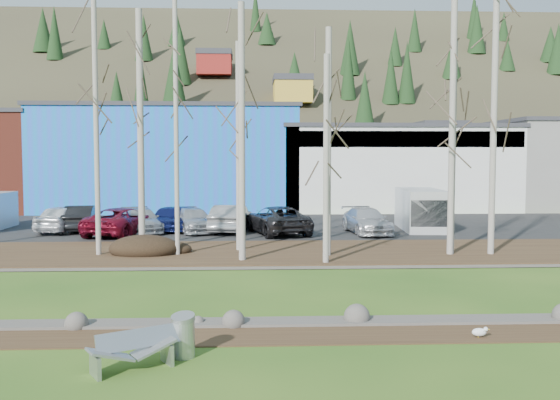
{
  "coord_description": "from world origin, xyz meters",
  "views": [
    {
      "loc": [
        0.5,
        -12.68,
        4.32
      ],
      "look_at": [
        1.68,
        13.29,
        2.5
      ],
      "focal_mm": 40.0,
      "sensor_mm": 36.0,
      "label": 1
    }
  ],
  "objects_px": {
    "seagull": "(480,332)",
    "car_1": "(81,218)",
    "bench_damaged": "(134,350)",
    "car_2": "(123,221)",
    "car_5": "(231,218)",
    "van_white": "(422,210)",
    "car_0": "(64,218)",
    "car_6": "(277,220)",
    "litter_bin": "(183,338)",
    "car_7": "(367,221)",
    "car_9": "(181,218)",
    "car_4": "(169,218)",
    "car_3": "(141,220)",
    "car_8": "(193,220)"
  },
  "relations": [
    {
      "from": "car_4",
      "to": "car_9",
      "type": "height_order",
      "value": "same"
    },
    {
      "from": "car_0",
      "to": "car_6",
      "type": "relative_size",
      "value": 0.83
    },
    {
      "from": "car_0",
      "to": "car_2",
      "type": "xyz_separation_m",
      "value": [
        3.53,
        -1.58,
        -0.03
      ]
    },
    {
      "from": "car_0",
      "to": "car_1",
      "type": "height_order",
      "value": "car_0"
    },
    {
      "from": "van_white",
      "to": "car_0",
      "type": "bearing_deg",
      "value": -175.67
    },
    {
      "from": "bench_damaged",
      "to": "car_8",
      "type": "height_order",
      "value": "car_8"
    },
    {
      "from": "car_5",
      "to": "van_white",
      "type": "distance_m",
      "value": 10.85
    },
    {
      "from": "bench_damaged",
      "to": "car_5",
      "type": "height_order",
      "value": "car_5"
    },
    {
      "from": "seagull",
      "to": "car_1",
      "type": "relative_size",
      "value": 0.09
    },
    {
      "from": "car_5",
      "to": "van_white",
      "type": "relative_size",
      "value": 0.85
    },
    {
      "from": "seagull",
      "to": "car_6",
      "type": "relative_size",
      "value": 0.07
    },
    {
      "from": "litter_bin",
      "to": "car_6",
      "type": "distance_m",
      "value": 20.5
    },
    {
      "from": "litter_bin",
      "to": "car_1",
      "type": "bearing_deg",
      "value": 110.21
    },
    {
      "from": "car_1",
      "to": "car_0",
      "type": "bearing_deg",
      "value": 15.76
    },
    {
      "from": "litter_bin",
      "to": "car_9",
      "type": "height_order",
      "value": "car_9"
    },
    {
      "from": "litter_bin",
      "to": "car_8",
      "type": "bearing_deg",
      "value": 94.76
    },
    {
      "from": "bench_damaged",
      "to": "car_4",
      "type": "xyz_separation_m",
      "value": [
        -2.3,
        22.74,
        0.44
      ]
    },
    {
      "from": "litter_bin",
      "to": "car_4",
      "type": "xyz_separation_m",
      "value": [
        -3.2,
        22.01,
        0.42
      ]
    },
    {
      "from": "litter_bin",
      "to": "car_1",
      "type": "distance_m",
      "value": 23.48
    },
    {
      "from": "car_1",
      "to": "car_7",
      "type": "height_order",
      "value": "car_1"
    },
    {
      "from": "car_2",
      "to": "car_8",
      "type": "relative_size",
      "value": 1.18
    },
    {
      "from": "bench_damaged",
      "to": "van_white",
      "type": "xyz_separation_m",
      "value": [
        12.06,
        22.44,
        0.89
      ]
    },
    {
      "from": "car_1",
      "to": "car_3",
      "type": "distance_m",
      "value": 3.55
    },
    {
      "from": "car_2",
      "to": "van_white",
      "type": "distance_m",
      "value": 16.64
    },
    {
      "from": "bench_damaged",
      "to": "car_9",
      "type": "xyz_separation_m",
      "value": [
        -1.6,
        22.74,
        0.44
      ]
    },
    {
      "from": "car_7",
      "to": "car_1",
      "type": "bearing_deg",
      "value": 167.24
    },
    {
      "from": "bench_damaged",
      "to": "car_0",
      "type": "bearing_deg",
      "value": 79.29
    },
    {
      "from": "car_9",
      "to": "van_white",
      "type": "bearing_deg",
      "value": 9.84
    },
    {
      "from": "car_2",
      "to": "car_0",
      "type": "bearing_deg",
      "value": -7.45
    },
    {
      "from": "litter_bin",
      "to": "car_6",
      "type": "xyz_separation_m",
      "value": [
        2.83,
        20.3,
        0.46
      ]
    },
    {
      "from": "car_5",
      "to": "car_6",
      "type": "xyz_separation_m",
      "value": [
        2.51,
        -0.89,
        -0.01
      ]
    },
    {
      "from": "car_3",
      "to": "car_6",
      "type": "distance_m",
      "value": 7.54
    },
    {
      "from": "seagull",
      "to": "car_7",
      "type": "distance_m",
      "value": 19.21
    },
    {
      "from": "car_0",
      "to": "car_4",
      "type": "height_order",
      "value": "car_0"
    },
    {
      "from": "bench_damaged",
      "to": "car_2",
      "type": "xyz_separation_m",
      "value": [
        -4.5,
        20.83,
        0.47
      ]
    },
    {
      "from": "seagull",
      "to": "van_white",
      "type": "height_order",
      "value": "van_white"
    },
    {
      "from": "car_1",
      "to": "car_2",
      "type": "xyz_separation_m",
      "value": [
        2.71,
        -1.93,
        0.01
      ]
    },
    {
      "from": "car_9",
      "to": "car_8",
      "type": "bearing_deg",
      "value": -32.52
    },
    {
      "from": "litter_bin",
      "to": "car_9",
      "type": "xyz_separation_m",
      "value": [
        -2.5,
        22.01,
        0.42
      ]
    },
    {
      "from": "litter_bin",
      "to": "van_white",
      "type": "distance_m",
      "value": 24.42
    },
    {
      "from": "car_4",
      "to": "car_3",
      "type": "bearing_deg",
      "value": -143.13
    },
    {
      "from": "car_4",
      "to": "car_9",
      "type": "xyz_separation_m",
      "value": [
        0.7,
        0.0,
        0.0
      ]
    },
    {
      "from": "car_8",
      "to": "car_6",
      "type": "bearing_deg",
      "value": -33.16
    },
    {
      "from": "bench_damaged",
      "to": "car_1",
      "type": "relative_size",
      "value": 0.42
    },
    {
      "from": "litter_bin",
      "to": "car_0",
      "type": "xyz_separation_m",
      "value": [
        -8.93,
        21.68,
        0.47
      ]
    },
    {
      "from": "bench_damaged",
      "to": "car_2",
      "type": "distance_m",
      "value": 21.32
    },
    {
      "from": "seagull",
      "to": "car_9",
      "type": "relative_size",
      "value": 0.1
    },
    {
      "from": "car_5",
      "to": "car_8",
      "type": "xyz_separation_m",
      "value": [
        -2.1,
        0.12,
        -0.11
      ]
    },
    {
      "from": "car_8",
      "to": "car_5",
      "type": "bearing_deg",
      "value": -24.1
    },
    {
      "from": "van_white",
      "to": "car_5",
      "type": "bearing_deg",
      "value": -173.04
    }
  ]
}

